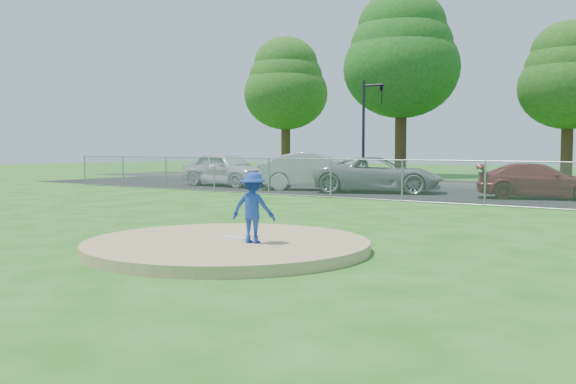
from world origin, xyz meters
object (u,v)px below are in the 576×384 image
at_px(parked_car_gray, 378,175).
at_px(parked_car_darkred, 539,181).
at_px(tree_center, 569,75).
at_px(pitcher, 253,208).
at_px(tree_left, 402,54).
at_px(traffic_signal_left, 367,121).
at_px(tree_far_left, 286,83).
at_px(parked_car_white, 317,171).
at_px(parked_car_silver, 226,169).
at_px(traffic_cone, 331,185).

relative_size(parked_car_gray, parked_car_darkred, 1.19).
distance_m(tree_center, pitcher, 34.49).
relative_size(tree_left, traffic_signal_left, 2.24).
xyz_separation_m(pitcher, parked_car_gray, (-5.45, 15.64, -0.08)).
relative_size(tree_center, pitcher, 7.54).
relative_size(tree_far_left, tree_left, 0.86).
xyz_separation_m(parked_car_gray, parked_car_darkred, (6.56, 0.44, -0.10)).
bearing_deg(parked_car_white, tree_left, -12.91).
distance_m(tree_left, pitcher, 33.91).
relative_size(tree_far_left, pitcher, 8.23).
xyz_separation_m(traffic_signal_left, pitcher, (9.38, -21.99, -2.51)).
bearing_deg(tree_left, tree_far_left, 169.70).
height_order(tree_center, parked_car_darkred, tree_center).
height_order(parked_car_silver, parked_car_gray, parked_car_silver).
xyz_separation_m(parked_car_white, parked_car_gray, (3.02, 0.19, -0.09)).
height_order(traffic_signal_left, parked_car_darkred, traffic_signal_left).
distance_m(tree_left, parked_car_silver, 17.47).
bearing_deg(tree_far_left, parked_car_silver, -63.39).
bearing_deg(traffic_signal_left, parked_car_white, -82.09).
bearing_deg(parked_car_white, tree_far_left, 14.54).
xyz_separation_m(tree_center, parked_car_gray, (-3.83, -18.35, -5.69)).
height_order(traffic_signal_left, parked_car_gray, traffic_signal_left).
height_order(traffic_cone, parked_car_gray, parked_car_gray).
distance_m(pitcher, traffic_cone, 15.95).
bearing_deg(pitcher, traffic_signal_left, -81.01).
distance_m(tree_left, parked_car_gray, 18.15).
bearing_deg(traffic_signal_left, parked_car_darkred, -29.41).
xyz_separation_m(tree_far_left, tree_center, (21.00, 1.00, -0.59)).
relative_size(tree_center, parked_car_white, 1.89).
bearing_deg(parked_car_darkred, traffic_signal_left, 41.74).
height_order(tree_left, pitcher, tree_left).
xyz_separation_m(tree_left, traffic_cone, (4.61, -16.67, -7.90)).
relative_size(traffic_signal_left, parked_car_gray, 1.02).
distance_m(tree_left, traffic_signal_left, 10.48).
xyz_separation_m(tree_center, traffic_cone, (-5.39, -19.67, -6.13)).
relative_size(tree_center, parked_car_silver, 1.96).
bearing_deg(traffic_signal_left, tree_far_left, 140.27).
height_order(traffic_signal_left, parked_car_white, traffic_signal_left).
distance_m(tree_left, tree_center, 10.59).
xyz_separation_m(traffic_signal_left, parked_car_silver, (-4.37, -6.69, -2.50)).
bearing_deg(parked_car_silver, tree_center, -27.49).
bearing_deg(parked_car_silver, traffic_signal_left, -27.67).
height_order(tree_left, traffic_signal_left, tree_left).
height_order(pitcher, parked_car_silver, parked_car_silver).
xyz_separation_m(tree_far_left, parked_car_white, (14.15, -17.54, -6.19)).
xyz_separation_m(tree_left, parked_car_gray, (6.17, -15.35, -7.47)).
xyz_separation_m(parked_car_silver, parked_car_white, (5.28, 0.15, 0.00)).
relative_size(tree_left, tree_center, 1.27).
height_order(traffic_cone, parked_car_silver, parked_car_silver).
relative_size(tree_left, parked_car_darkred, 2.72).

